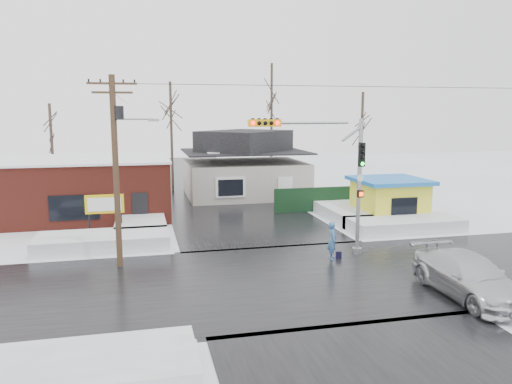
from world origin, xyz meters
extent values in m
plane|color=white|center=(0.00, 0.00, 0.00)|extent=(120.00, 120.00, 0.00)
cube|color=black|center=(0.00, 0.00, 0.01)|extent=(10.00, 120.00, 0.02)
cube|color=black|center=(0.00, 0.00, 0.01)|extent=(120.00, 10.00, 0.02)
cube|color=white|center=(-9.00, 7.00, 0.40)|extent=(7.00, 3.00, 0.80)
cube|color=white|center=(9.00, 7.00, 0.40)|extent=(7.00, 3.00, 0.80)
cube|color=white|center=(-9.00, -7.00, 0.35)|extent=(7.00, 3.00, 0.70)
cube|color=white|center=(-7.00, 12.00, 0.40)|extent=(3.00, 8.00, 0.80)
cube|color=white|center=(7.00, 12.00, 0.40)|extent=(3.00, 8.00, 0.80)
cylinder|color=gray|center=(4.00, 3.00, 3.50)|extent=(0.20, 0.20, 7.00)
cylinder|color=gray|center=(4.00, 3.00, 0.15)|extent=(0.50, 0.50, 0.30)
cylinder|color=gray|center=(1.00, 3.00, 6.80)|extent=(4.60, 0.14, 0.14)
cube|color=gold|center=(-1.00, 3.00, 6.80)|extent=(1.60, 0.28, 0.35)
sphere|color=#FF0C0C|center=(-1.60, 2.84, 6.80)|extent=(0.20, 0.20, 0.20)
sphere|color=#FF0C0C|center=(-0.40, 2.84, 6.80)|extent=(0.20, 0.20, 0.20)
cube|color=black|center=(4.00, 2.80, 5.20)|extent=(0.30, 0.22, 1.20)
sphere|color=#0CE533|center=(4.00, 2.66, 4.75)|extent=(0.18, 0.18, 0.18)
cube|color=black|center=(4.00, 2.80, 3.20)|extent=(0.30, 0.20, 0.35)
cylinder|color=#382619|center=(-8.00, 3.50, 4.50)|extent=(0.28, 0.28, 9.00)
cube|color=#382619|center=(-8.00, 3.50, 8.60)|extent=(2.20, 0.10, 0.10)
cube|color=#382619|center=(-8.00, 3.50, 8.20)|extent=(1.80, 0.10, 0.10)
cylinder|color=black|center=(-7.75, 3.50, 7.30)|extent=(0.44, 0.44, 0.60)
cylinder|color=gray|center=(-7.10, 3.50, 7.00)|extent=(1.80, 0.08, 0.08)
cube|color=gray|center=(-6.20, 3.50, 6.95)|extent=(0.50, 0.22, 0.12)
cube|color=maroon|center=(-11.00, 16.00, 2.00)|extent=(12.00, 8.00, 4.00)
cube|color=white|center=(-11.00, 16.00, 4.05)|extent=(12.20, 8.20, 0.15)
cube|color=black|center=(-11.00, 11.98, 1.40)|extent=(3.00, 0.08, 1.60)
cube|color=black|center=(-7.00, 11.98, 1.10)|extent=(1.00, 0.08, 2.20)
cylinder|color=black|center=(-9.90, 9.50, 0.90)|extent=(0.10, 0.10, 1.80)
cylinder|color=black|center=(-8.10, 9.50, 0.90)|extent=(0.10, 0.10, 1.80)
cube|color=gold|center=(-9.00, 9.50, 2.00)|extent=(2.20, 0.18, 1.10)
cube|color=white|center=(-9.00, 9.39, 2.00)|extent=(1.90, 0.02, 0.80)
cube|color=#AEA79D|center=(2.00, 22.00, 1.50)|extent=(10.00, 8.00, 3.00)
cube|color=black|center=(2.00, 22.00, 3.90)|extent=(10.40, 8.40, 0.12)
pyramid|color=black|center=(2.00, 22.00, 4.86)|extent=(9.00, 7.00, 1.80)
cube|color=maroon|center=(5.20, 23.00, 4.90)|extent=(0.70, 0.70, 1.40)
cube|color=white|center=(0.00, 17.95, 1.40)|extent=(2.40, 0.12, 1.60)
cube|color=yellow|center=(9.50, 10.00, 1.30)|extent=(4.00, 4.00, 2.60)
cube|color=#1760B3|center=(9.50, 10.00, 2.75)|extent=(4.60, 4.60, 0.25)
cube|color=black|center=(9.50, 7.97, 1.30)|extent=(1.80, 0.06, 1.20)
cube|color=black|center=(6.50, 14.00, 0.90)|extent=(8.00, 0.12, 1.80)
cylinder|color=#332821|center=(-4.00, 26.00, 5.00)|extent=(0.24, 0.24, 10.00)
cylinder|color=#332821|center=(6.00, 28.00, 6.00)|extent=(0.24, 0.24, 12.00)
cylinder|color=#332821|center=(12.00, 20.00, 4.50)|extent=(0.24, 0.24, 9.00)
cylinder|color=#332821|center=(-14.00, 24.00, 4.00)|extent=(0.24, 0.24, 8.00)
imported|color=teal|center=(2.33, 2.27, 0.96)|extent=(0.61, 0.79, 1.91)
imported|color=silver|center=(5.73, -3.72, 0.83)|extent=(2.37, 5.74, 1.66)
cube|color=black|center=(2.70, 2.31, 0.17)|extent=(0.30, 0.17, 0.35)
camera|label=1|loc=(-6.88, -20.39, 7.36)|focal=35.00mm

